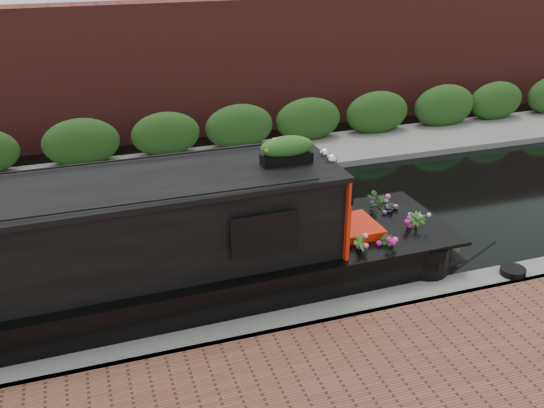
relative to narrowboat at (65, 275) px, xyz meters
name	(u,v)px	position (x,y,z in m)	size (l,w,h in m)	color
ground	(204,244)	(2.67, 1.97, -0.91)	(80.00, 80.00, 0.00)	black
near_bank_coping	(250,338)	(2.67, -1.33, -0.91)	(40.00, 0.60, 0.50)	slate
far_bank_path	(170,171)	(2.67, 6.17, -0.91)	(40.00, 2.40, 0.34)	slate
far_hedge	(164,160)	(2.67, 7.07, -0.91)	(40.00, 1.10, 2.80)	#204517
far_brick_wall	(153,137)	(2.67, 9.17, -0.91)	(40.00, 1.00, 8.00)	maroon
narrowboat	(65,275)	(0.00, 0.00, 0.00)	(13.11, 2.54, 3.09)	black
rope_fender	(445,246)	(7.10, 0.00, -0.71)	(0.40, 0.40, 0.43)	olive
coiled_mooring_rope	(513,271)	(7.62, -1.36, -0.60)	(0.45, 0.45, 0.12)	black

